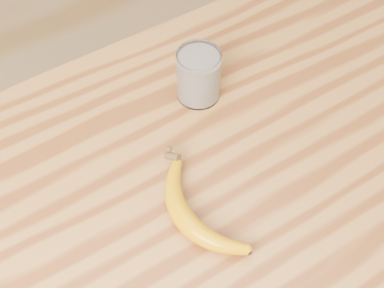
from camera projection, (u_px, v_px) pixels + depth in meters
table at (213, 210)px, 1.06m from camera, size 1.20×0.80×0.90m
smoothie_glass at (199, 76)px, 1.03m from camera, size 0.09×0.09×0.11m
banana at (184, 220)px, 0.88m from camera, size 0.12×0.30×0.04m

